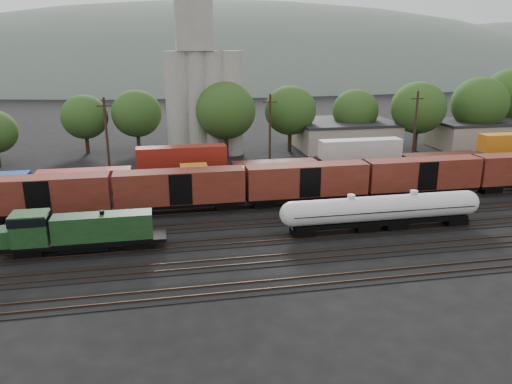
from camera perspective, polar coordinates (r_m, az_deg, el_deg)
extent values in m
plane|color=black|center=(55.31, -5.62, -3.91)|extent=(600.00, 600.00, 0.00)
cube|color=black|center=(41.67, -3.52, -11.06)|extent=(180.00, 3.20, 0.08)
cube|color=#382319|center=(41.01, -3.38, -11.43)|extent=(180.00, 0.08, 0.16)
cube|color=#382319|center=(42.27, -3.65, -10.52)|extent=(180.00, 0.08, 0.16)
cube|color=black|center=(46.12, -4.37, -8.20)|extent=(180.00, 3.20, 0.08)
cube|color=#382319|center=(45.44, -4.26, -8.48)|extent=(180.00, 0.08, 0.16)
cube|color=#382319|center=(46.73, -4.47, -7.74)|extent=(180.00, 0.08, 0.16)
cube|color=black|center=(50.67, -5.05, -5.84)|extent=(180.00, 3.20, 0.08)
cube|color=#382319|center=(49.98, -4.96, -6.06)|extent=(180.00, 0.08, 0.16)
cube|color=#382319|center=(51.30, -5.14, -5.45)|extent=(180.00, 0.08, 0.16)
cube|color=black|center=(55.30, -5.62, -3.87)|extent=(180.00, 3.20, 0.08)
cube|color=#382319|center=(54.60, -5.55, -4.05)|extent=(180.00, 0.08, 0.16)
cube|color=#382319|center=(55.94, -5.70, -3.54)|extent=(180.00, 0.08, 0.16)
cube|color=black|center=(59.99, -6.10, -2.21)|extent=(180.00, 3.20, 0.08)
cube|color=#382319|center=(59.29, -6.04, -2.36)|extent=(180.00, 0.08, 0.16)
cube|color=#382319|center=(60.64, -6.16, -1.92)|extent=(180.00, 0.08, 0.16)
cube|color=black|center=(64.72, -6.51, -0.79)|extent=(180.00, 3.20, 0.08)
cube|color=#382319|center=(64.02, -6.45, -0.91)|extent=(180.00, 0.08, 0.16)
cube|color=#382319|center=(65.38, -6.56, -0.53)|extent=(180.00, 0.08, 0.16)
cube|color=black|center=(69.49, -6.86, 0.44)|extent=(180.00, 3.20, 0.08)
cube|color=#382319|center=(68.79, -6.81, 0.34)|extent=(180.00, 0.08, 0.16)
cube|color=#382319|center=(70.16, -6.91, 0.66)|extent=(180.00, 0.08, 0.16)
cube|color=black|center=(50.59, -19.02, -5.36)|extent=(15.40, 2.63, 0.36)
cube|color=black|center=(50.74, -18.98, -5.79)|extent=(4.53, 1.99, 0.72)
cube|color=#183A19|center=(49.86, -17.07, -3.77)|extent=(9.24, 2.17, 2.45)
cube|color=#183A19|center=(50.92, -24.35, -3.81)|extent=(3.26, 2.63, 2.99)
cube|color=black|center=(50.61, -24.48, -2.80)|extent=(3.35, 2.72, 0.82)
cube|color=#183A19|center=(51.70, -26.59, -4.61)|extent=(1.45, 2.17, 1.63)
cylinder|color=black|center=(49.41, -17.20, -2.30)|extent=(0.45, 0.45, 0.45)
cube|color=black|center=(51.78, -24.38, -6.17)|extent=(2.36, 1.81, 0.63)
cube|color=black|center=(50.31, -13.37, -5.72)|extent=(2.36, 1.81, 0.63)
cylinder|color=silver|center=(53.14, 10.74, -2.06)|extent=(12.63, 2.60, 2.60)
sphere|color=silver|center=(51.19, 4.15, -2.53)|extent=(2.60, 2.60, 2.60)
sphere|color=silver|center=(55.74, 16.79, -1.60)|extent=(2.60, 2.60, 2.60)
cylinder|color=silver|center=(52.69, 10.83, -0.53)|extent=(0.81, 0.81, 0.45)
cube|color=black|center=(53.14, 10.74, -2.06)|extent=(12.92, 2.73, 0.07)
cube|color=black|center=(53.62, 10.66, -3.51)|extent=(12.20, 1.97, 0.45)
cube|color=black|center=(52.18, 5.33, -4.49)|extent=(2.33, 1.79, 0.63)
cube|color=black|center=(55.86, 15.58, -3.60)|extent=(2.33, 1.79, 0.63)
cylinder|color=silver|center=(56.08, 17.48, -1.52)|extent=(12.77, 2.63, 2.63)
sphere|color=silver|center=(53.39, 11.43, -1.98)|extent=(2.63, 2.63, 2.63)
sphere|color=silver|center=(59.35, 22.91, -1.09)|extent=(2.63, 2.63, 2.63)
cylinder|color=silver|center=(55.65, 17.61, -0.06)|extent=(0.82, 0.82, 0.45)
cube|color=black|center=(56.08, 17.48, -1.52)|extent=(13.06, 2.76, 0.07)
cube|color=black|center=(56.54, 17.35, -2.92)|extent=(12.33, 1.99, 0.45)
cube|color=black|center=(54.49, 12.44, -3.88)|extent=(2.36, 1.81, 0.63)
cube|color=black|center=(59.32, 21.76, -3.00)|extent=(2.36, 1.81, 0.63)
cube|color=black|center=(64.86, -2.54, 0.45)|extent=(16.97, 2.73, 0.38)
cube|color=black|center=(64.98, -2.54, 0.09)|extent=(4.71, 2.07, 0.75)
cube|color=#CB6F11|center=(64.78, -0.78, 1.79)|extent=(10.18, 2.26, 2.55)
cube|color=#CB6F11|center=(63.86, -7.09, 1.70)|extent=(3.39, 2.73, 3.11)
cube|color=black|center=(63.61, -7.12, 2.56)|extent=(3.49, 2.83, 0.85)
cube|color=#CB6F11|center=(63.94, -9.19, 0.97)|extent=(1.51, 2.26, 1.70)
cylinder|color=black|center=(64.43, -0.78, 3.01)|extent=(0.47, 0.47, 0.47)
cube|color=black|center=(64.49, -7.31, -0.34)|extent=(2.45, 1.89, 0.66)
cube|color=black|center=(66.02, 2.13, 0.20)|extent=(2.45, 1.89, 0.66)
cube|color=black|center=(60.92, -23.21, -2.07)|extent=(15.00, 2.60, 0.40)
cube|color=#5C2116|center=(60.32, -23.44, -0.18)|extent=(15.00, 2.90, 3.80)
cube|color=black|center=(59.48, -8.59, -1.29)|extent=(15.00, 2.60, 0.40)
cube|color=#5C2116|center=(58.86, -8.68, 0.65)|extent=(15.00, 2.90, 3.80)
cube|color=black|center=(61.96, 5.77, -0.45)|extent=(15.00, 2.60, 0.40)
cube|color=#5C2116|center=(61.37, 5.83, 1.43)|extent=(15.00, 2.90, 3.80)
cube|color=black|center=(67.92, 18.31, 0.32)|extent=(15.00, 2.60, 0.40)
cube|color=#5C2116|center=(67.39, 18.48, 2.03)|extent=(15.00, 2.90, 3.80)
cube|color=black|center=(69.37, -6.87, 0.80)|extent=(160.00, 2.60, 0.60)
cube|color=maroon|center=(69.50, -18.98, 1.39)|extent=(12.00, 2.40, 2.60)
cube|color=#163798|center=(68.85, -8.39, 2.00)|extent=(12.00, 2.40, 2.60)
cube|color=maroon|center=(68.24, -8.48, 4.11)|extent=(12.00, 2.40, 2.60)
cube|color=#43100F|center=(70.55, 2.05, 2.54)|extent=(12.00, 2.40, 2.60)
cube|color=#4B1911|center=(74.44, 11.71, 2.95)|extent=(12.00, 2.40, 2.60)
cube|color=beige|center=(73.88, 11.83, 4.91)|extent=(12.00, 2.40, 2.60)
cube|color=#41170F|center=(80.21, 20.19, 3.25)|extent=(12.00, 2.40, 2.60)
cylinder|color=#9C9A8F|center=(88.25, -8.82, 9.80)|extent=(4.40, 4.40, 18.00)
cylinder|color=#9C9A8F|center=(88.43, -6.85, 9.89)|extent=(4.40, 4.40, 18.00)
cylinder|color=#9C9A8F|center=(88.70, -4.89, 9.97)|extent=(4.40, 4.40, 18.00)
cylinder|color=#9C9A8F|center=(89.08, -2.94, 10.04)|extent=(4.40, 4.40, 18.00)
cube|color=#9C9A8F|center=(87.83, -7.16, 18.34)|extent=(6.00, 5.00, 8.00)
cube|color=#9E937F|center=(97.54, 9.92, 6.42)|extent=(18.00, 14.00, 4.60)
cube|color=#232326|center=(97.12, 10.00, 7.90)|extent=(18.36, 14.28, 0.50)
cube|color=#9E937F|center=(104.88, 23.86, 5.96)|extent=(16.00, 10.00, 4.60)
cube|color=#232326|center=(104.49, 24.02, 7.33)|extent=(16.32, 10.20, 0.50)
cylinder|color=black|center=(95.69, -18.71, 5.11)|extent=(0.70, 0.70, 3.04)
ellipsoid|color=#30511E|center=(94.86, -19.00, 8.12)|extent=(8.24, 8.24, 7.81)
cylinder|color=black|center=(93.88, -13.26, 5.41)|extent=(0.70, 0.70, 3.27)
ellipsoid|color=#30511E|center=(92.99, -13.49, 8.72)|extent=(8.87, 8.87, 8.40)
cylinder|color=black|center=(87.30, -3.41, 5.16)|extent=(0.70, 0.70, 3.76)
ellipsoid|color=#30511E|center=(86.25, -3.48, 9.27)|extent=(10.21, 10.21, 9.67)
cylinder|color=black|center=(92.73, 3.87, 5.74)|extent=(0.70, 0.70, 3.46)
ellipsoid|color=#30511E|center=(91.80, 3.94, 9.30)|extent=(9.38, 9.38, 8.89)
cylinder|color=black|center=(98.38, 11.12, 6.02)|extent=(0.70, 0.70, 3.17)
ellipsoid|color=#30511E|center=(97.55, 11.30, 9.10)|extent=(8.62, 8.62, 8.16)
cylinder|color=black|center=(97.58, 17.75, 5.59)|extent=(0.70, 0.70, 3.65)
ellipsoid|color=#30511E|center=(96.66, 18.07, 9.15)|extent=(9.90, 9.90, 9.38)
cylinder|color=black|center=(104.61, 23.78, 5.73)|extent=(0.70, 0.70, 3.83)
ellipsoid|color=#30511E|center=(103.72, 24.20, 9.21)|extent=(10.40, 10.40, 9.86)
cylinder|color=black|center=(115.89, 26.70, 6.40)|extent=(0.70, 0.70, 4.16)
ellipsoid|color=#30511E|center=(115.05, 27.16, 9.82)|extent=(11.30, 11.30, 10.71)
cylinder|color=black|center=(75.14, -16.65, 5.77)|extent=(0.36, 0.36, 12.00)
cube|color=black|center=(74.43, -16.96, 9.40)|extent=(2.20, 0.18, 0.18)
cylinder|color=black|center=(76.61, 1.60, 6.67)|extent=(0.36, 0.36, 12.00)
cube|color=black|center=(75.91, 1.63, 10.24)|extent=(2.20, 0.18, 0.18)
cylinder|color=black|center=(85.10, 17.69, 6.91)|extent=(0.36, 0.36, 12.00)
cube|color=black|center=(84.48, 17.98, 10.11)|extent=(2.20, 0.18, 0.18)
ellipsoid|color=#59665B|center=(317.55, -2.98, 9.17)|extent=(520.00, 286.00, 130.00)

